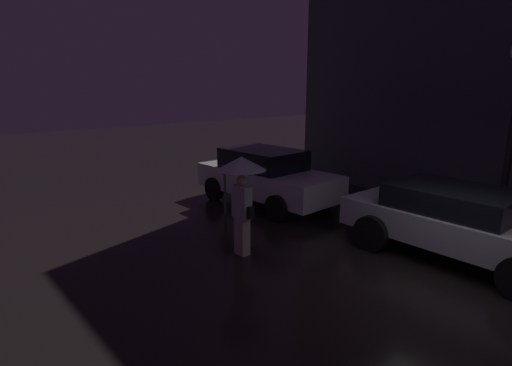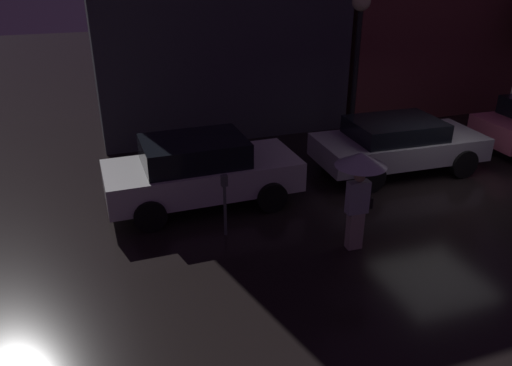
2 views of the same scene
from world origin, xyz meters
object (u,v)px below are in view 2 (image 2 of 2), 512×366
Objects in this scene: parked_car_white at (201,170)px; pedestrian_with_umbrella at (360,175)px; parked_car_silver at (398,143)px; street_lamp_near at (359,31)px; parking_meter at (225,199)px.

parked_car_white is 3.64m from pedestrian_with_umbrella.
street_lamp_near is at bearing 91.79° from parked_car_silver.
pedestrian_with_umbrella is (2.29, -2.75, 0.70)m from parked_car_white.
parked_car_silver is at bearing -89.95° from street_lamp_near.
pedestrian_with_umbrella is at bearing -29.57° from parking_meter.
street_lamp_near is at bearing 25.78° from parked_car_white.
parked_car_silver is (5.09, 0.20, -0.05)m from parked_car_white.
parked_car_white reaches higher than parking_meter.
parked_car_silver is 2.21× the size of pedestrian_with_umbrella.
parked_car_white is at bearing -176.00° from parked_car_silver.
street_lamp_near reaches higher than pedestrian_with_umbrella.
pedestrian_with_umbrella is at bearing -131.83° from parked_car_silver.
street_lamp_near reaches higher than parked_car_silver.
pedestrian_with_umbrella is 6.23m from street_lamp_near.
parked_car_white is 2.18× the size of pedestrian_with_umbrella.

